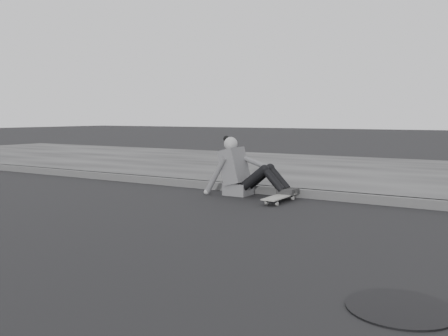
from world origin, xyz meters
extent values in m
plane|color=black|center=(0.00, 0.00, 0.00)|extent=(80.00, 80.00, 0.00)
cube|color=#474747|center=(0.00, 2.58, 0.06)|extent=(24.00, 0.16, 0.12)
cube|color=#3B3B3B|center=(0.00, 5.60, 0.06)|extent=(24.00, 6.00, 0.12)
cylinder|color=black|center=(3.43, -1.03, 0.01)|extent=(0.66, 0.66, 0.01)
cylinder|color=gray|center=(1.12, 1.77, 0.03)|extent=(0.03, 0.05, 0.05)
cylinder|color=gray|center=(1.27, 1.77, 0.03)|extent=(0.03, 0.05, 0.05)
cylinder|color=gray|center=(1.12, 2.29, 0.03)|extent=(0.03, 0.05, 0.05)
cylinder|color=gray|center=(1.27, 2.29, 0.03)|extent=(0.03, 0.05, 0.05)
cube|color=#2B2B2D|center=(1.20, 1.77, 0.06)|extent=(0.16, 0.04, 0.03)
cube|color=#2B2B2D|center=(1.20, 2.29, 0.06)|extent=(0.16, 0.04, 0.03)
cube|color=gray|center=(1.20, 2.03, 0.08)|extent=(0.20, 0.78, 0.02)
cube|color=#565558|center=(0.40, 2.28, 0.09)|extent=(0.36, 0.34, 0.18)
cube|color=#565558|center=(0.33, 2.28, 0.43)|extent=(0.37, 0.40, 0.57)
cube|color=#565558|center=(0.20, 2.28, 0.55)|extent=(0.14, 0.30, 0.20)
cylinder|color=gray|center=(0.28, 2.28, 0.67)|extent=(0.09, 0.09, 0.08)
sphere|color=gray|center=(0.27, 2.28, 0.76)|extent=(0.20, 0.20, 0.20)
sphere|color=black|center=(0.18, 2.30, 0.83)|extent=(0.09, 0.09, 0.09)
cylinder|color=black|center=(0.71, 2.19, 0.28)|extent=(0.43, 0.13, 0.39)
cylinder|color=black|center=(0.71, 2.37, 0.28)|extent=(0.43, 0.13, 0.39)
cylinder|color=black|center=(1.01, 2.19, 0.28)|extent=(0.35, 0.11, 0.36)
cylinder|color=black|center=(1.01, 2.37, 0.28)|extent=(0.35, 0.11, 0.36)
sphere|color=black|center=(0.88, 2.19, 0.42)|extent=(0.13, 0.13, 0.13)
sphere|color=black|center=(0.88, 2.37, 0.42)|extent=(0.13, 0.13, 0.13)
cube|color=#282828|center=(1.20, 2.19, 0.12)|extent=(0.24, 0.08, 0.07)
cube|color=#282828|center=(1.20, 2.37, 0.12)|extent=(0.24, 0.08, 0.07)
cylinder|color=#565558|center=(0.13, 2.07, 0.29)|extent=(0.38, 0.08, 0.58)
sphere|color=gray|center=(-0.02, 2.06, 0.04)|extent=(0.08, 0.08, 0.08)
cylinder|color=#565558|center=(0.57, 2.44, 0.49)|extent=(0.48, 0.08, 0.21)
camera|label=1|loc=(4.03, -4.10, 1.17)|focal=40.00mm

